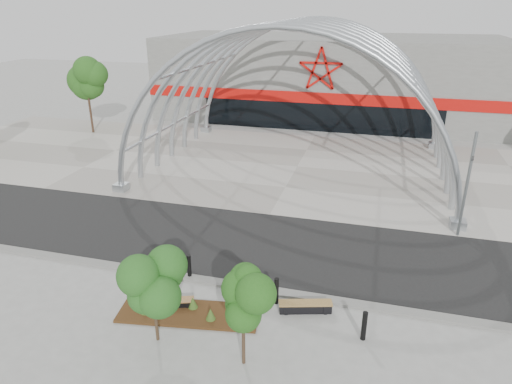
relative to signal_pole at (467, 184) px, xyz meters
The scene contains 18 objects.
ground 12.53m from the signal_pole, 144.35° to the right, with size 140.00×140.00×0.00m, color gray.
road 10.93m from the signal_pole, 160.00° to the right, with size 140.00×7.00×0.02m, color black.
forecourt 13.30m from the signal_pole, 139.74° to the left, with size 60.00×17.00×0.04m, color gray.
kerb 12.66m from the signal_pole, 143.41° to the right, with size 60.00×0.50×0.12m, color slate.
arena_building 28.17m from the signal_pole, 110.62° to the left, with size 34.00×15.24×8.00m.
vault_canopy 13.30m from the signal_pole, 139.74° to the left, with size 20.80×15.80×20.36m.
planting_bed 14.78m from the signal_pole, 138.61° to the right, with size 5.56×2.45×0.57m.
signal_pole is the anchor object (origin of this frame).
street_tree_0 15.95m from the signal_pole, 135.24° to the right, with size 1.54×1.54×3.51m.
street_tree_1 14.05m from the signal_pole, 124.94° to the right, with size 1.46×1.46×3.44m.
bench_0 15.24m from the signal_pole, 141.02° to the right, with size 1.87×1.01×0.39m.
bench_1 10.86m from the signal_pole, 128.30° to the right, with size 2.10×1.01×0.43m.
bollard_0 15.95m from the signal_pole, 149.14° to the right, with size 0.16×0.16×1.02m, color black.
bollard_1 15.46m from the signal_pole, 142.41° to the right, with size 0.16×0.16×0.98m, color black.
bollard_2 14.02m from the signal_pole, 148.37° to the right, with size 0.18×0.18×1.12m, color black.
bollard_3 11.38m from the signal_pole, 133.93° to the right, with size 0.18×0.18×1.14m, color black.
bollard_4 10.48m from the signal_pole, 114.76° to the right, with size 0.18×0.18×1.15m, color black.
bg_tree_0 32.62m from the signal_pole, 156.68° to the left, with size 3.00×3.00×6.45m.
Camera 1 is at (5.38, -15.72, 11.06)m, focal length 32.00 mm.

